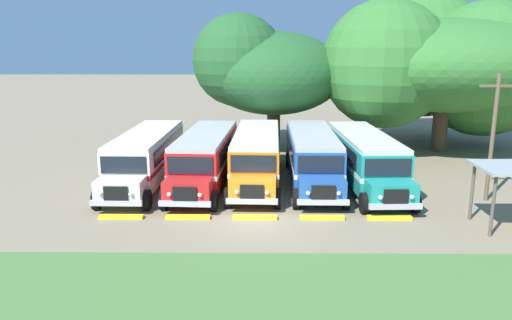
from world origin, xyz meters
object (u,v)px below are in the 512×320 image
Objects in this scene: secondary_tree at (439,63)px; utility_pole at (493,134)px; parked_bus_slot_1 at (206,155)px; parked_bus_slot_2 at (257,154)px; broad_shade_tree at (268,70)px; parked_bus_slot_0 at (146,155)px; parked_bus_slot_3 at (312,154)px; parked_bus_slot_4 at (364,157)px.

secondary_tree reaches higher than utility_pole.
parked_bus_slot_1 and parked_bus_slot_2 have the same top height.
parked_bus_slot_0 is at bearing -127.19° from broad_shade_tree.
broad_shade_tree is at bearing -175.55° from secondary_tree.
parked_bus_slot_0 is at bearing -87.78° from parked_bus_slot_1.
parked_bus_slot_1 is at bearing -111.33° from broad_shade_tree.
broad_shade_tree is at bearing -164.36° from parked_bus_slot_3.
parked_bus_slot_1 is 6.05m from parked_bus_slot_3.
secondary_tree is at bearing 4.45° from broad_shade_tree.
parked_bus_slot_1 is at bearing 90.02° from parked_bus_slot_0.
parked_bus_slot_4 is 6.56m from utility_pole.
parked_bus_slot_1 is 8.89m from parked_bus_slot_4.
parked_bus_slot_4 is 11.75m from broad_shade_tree.
utility_pole is (10.85, -12.48, -2.49)m from broad_shade_tree.
secondary_tree is at bearing 118.51° from parked_bus_slot_0.
parked_bus_slot_1 is 1.00× the size of parked_bus_slot_4.
utility_pole is at bearing 60.10° from parked_bus_slot_4.
broad_shade_tree is (3.63, 9.29, 4.31)m from parked_bus_slot_1.
parked_bus_slot_4 is (6.01, -0.68, 0.00)m from parked_bus_slot_2.
parked_bus_slot_1 is 19.88m from secondary_tree.
utility_pole is (17.85, -3.25, 1.83)m from parked_bus_slot_0.
parked_bus_slot_2 and parked_bus_slot_4 have the same top height.
secondary_tree is 2.76× the size of utility_pole.
secondary_tree is (10.31, 9.98, 4.74)m from parked_bus_slot_3.
utility_pole is (8.44, -3.48, 1.83)m from parked_bus_slot_3.
parked_bus_slot_0 is 12.36m from broad_shade_tree.
parked_bus_slot_4 is at bearing 152.60° from utility_pole.
parked_bus_slot_2 is 17.37m from secondary_tree.
parked_bus_slot_2 and parked_bus_slot_3 have the same top height.
parked_bus_slot_0 is at bearing -152.62° from secondary_tree.
parked_bus_slot_0 is 1.00× the size of parked_bus_slot_2.
secondary_tree is 13.90m from utility_pole.
secondary_tree is (19.72, 10.21, 4.74)m from parked_bus_slot_0.
parked_bus_slot_4 is 0.62× the size of secondary_tree.
utility_pole is (5.59, -2.90, 1.83)m from parked_bus_slot_4.
parked_bus_slot_2 is at bearing 94.13° from parked_bus_slot_0.
secondary_tree is (13.47, 9.89, 4.74)m from parked_bus_slot_2.
parked_bus_slot_2 is (2.88, 0.39, 0.00)m from parked_bus_slot_1.
parked_bus_slot_4 is at bearing -125.21° from secondary_tree.
parked_bus_slot_0 and parked_bus_slot_3 have the same top height.
utility_pole is at bearing 74.57° from parked_bus_slot_2.
secondary_tree is at bearing 82.10° from utility_pole.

